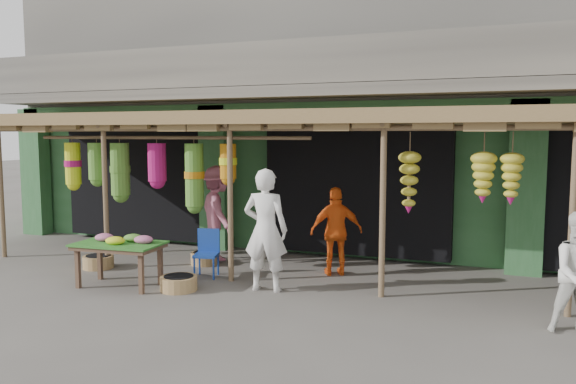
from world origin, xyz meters
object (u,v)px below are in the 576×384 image
(flower_table, at_px, (121,245))
(person_shopper, at_px, (218,213))
(blue_chair, at_px, (207,250))
(person_vendor, at_px, (336,231))
(person_front, at_px, (266,230))

(flower_table, xyz_separation_m, person_shopper, (0.53, 2.24, 0.25))
(blue_chair, distance_m, person_vendor, 2.23)
(person_shopper, bearing_deg, blue_chair, 153.58)
(flower_table, xyz_separation_m, blue_chair, (0.97, 1.05, -0.21))
(blue_chair, relative_size, person_front, 0.42)
(flower_table, relative_size, person_vendor, 0.94)
(blue_chair, relative_size, person_vendor, 0.53)
(person_front, bearing_deg, flower_table, 9.23)
(flower_table, bearing_deg, person_vendor, 28.74)
(flower_table, bearing_deg, person_shopper, 72.51)
(person_vendor, relative_size, person_shopper, 0.84)
(blue_chair, xyz_separation_m, person_shopper, (-0.44, 1.19, 0.46))
(flower_table, relative_size, person_front, 0.75)
(flower_table, bearing_deg, person_front, 10.82)
(person_vendor, xyz_separation_m, person_shopper, (-2.46, 0.31, 0.15))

